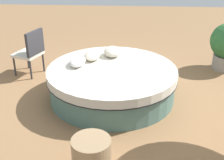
{
  "coord_description": "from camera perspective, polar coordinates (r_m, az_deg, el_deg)",
  "views": [
    {
      "loc": [
        -4.88,
        -0.31,
        2.72
      ],
      "look_at": [
        0.0,
        0.0,
        0.35
      ],
      "focal_mm": 47.96,
      "sensor_mm": 36.0,
      "label": 1
    }
  ],
  "objects": [
    {
      "name": "throw_pillow_0",
      "position": [
        5.88,
        0.08,
        5.44
      ],
      "size": [
        0.44,
        0.33,
        0.18
      ],
      "primitive_type": "ellipsoid",
      "color": "beige",
      "rests_on": "round_bed"
    },
    {
      "name": "throw_pillow_1",
      "position": [
        5.78,
        -3.7,
        4.82
      ],
      "size": [
        0.54,
        0.29,
        0.14
      ],
      "primitive_type": "ellipsoid",
      "color": "beige",
      "rests_on": "round_bed"
    },
    {
      "name": "round_bed",
      "position": [
        5.46,
        -0.0,
        -0.48
      ],
      "size": [
        2.34,
        2.34,
        0.58
      ],
      "color": "#4C726B",
      "rests_on": "ground_plane"
    },
    {
      "name": "patio_chair",
      "position": [
        6.51,
        -15.15,
        5.59
      ],
      "size": [
        0.66,
        0.65,
        0.98
      ],
      "rotation": [
        0.0,
        0.0,
        -0.36
      ],
      "color": "#333338",
      "rests_on": "ground_plane"
    },
    {
      "name": "throw_pillow_2",
      "position": [
        5.5,
        -6.58,
        3.59
      ],
      "size": [
        0.49,
        0.28,
        0.14
      ],
      "primitive_type": "ellipsoid",
      "color": "white",
      "rests_on": "round_bed"
    },
    {
      "name": "ground_plane",
      "position": [
        5.6,
        -0.0,
        -3.19
      ],
      "size": [
        16.0,
        16.0,
        0.0
      ],
      "primitive_type": "plane",
      "color": "olive"
    },
    {
      "name": "side_table",
      "position": [
        3.85,
        -3.92,
        -14.2
      ],
      "size": [
        0.5,
        0.5,
        0.48
      ],
      "primitive_type": "cylinder",
      "color": "#997A56",
      "rests_on": "ground_plane"
    }
  ]
}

